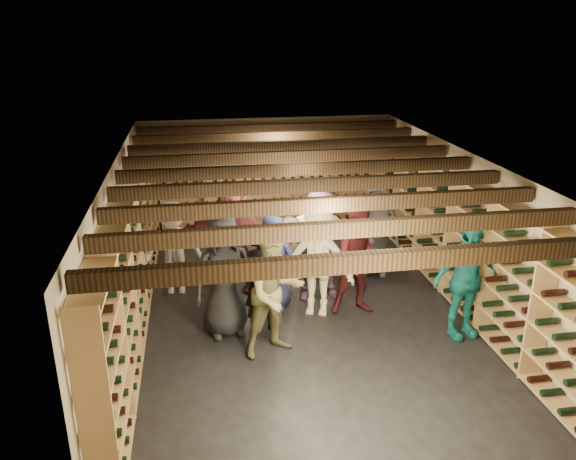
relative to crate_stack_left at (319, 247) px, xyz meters
The scene contains 23 objects.
ground 1.50m from the crate_stack_left, 114.95° to the right, with size 8.00×8.00×0.00m, color black.
walls 1.63m from the crate_stack_left, 114.95° to the right, with size 5.52×8.02×2.40m.
ceiling 2.44m from the crate_stack_left, 114.95° to the right, with size 5.50×8.00×0.01m, color beige.
ceiling_joists 2.33m from the crate_stack_left, 114.95° to the right, with size 5.40×7.12×0.18m.
wine_rack_left 3.49m from the crate_stack_left, 157.73° to the right, with size 0.32×7.50×2.15m.
wine_rack_right 2.44m from the crate_stack_left, 33.48° to the right, with size 0.32×7.50×2.15m.
wine_rack_back 2.68m from the crate_stack_left, 103.44° to the left, with size 4.70×0.30×2.15m.
crate_stack_left is the anchor object (origin of this frame).
crate_stack_right 0.72m from the crate_stack_left, 148.42° to the left, with size 0.53×0.38×0.51m.
crate_loose 1.65m from the crate_stack_left, 102.35° to the left, with size 0.50×0.33×0.17m, color tan.
person_0 2.78m from the crate_stack_left, 132.55° to the right, with size 0.90×0.59×1.84m, color black.
person_1 2.51m from the crate_stack_left, 121.82° to the right, with size 0.60×0.40×1.66m, color black.
person_2 2.95m from the crate_stack_left, 114.47° to the right, with size 0.88×0.68×1.81m, color brown.
person_3 1.78m from the crate_stack_left, 103.53° to the right, with size 1.16×0.67×1.79m, color beige.
person_4 3.10m from the crate_stack_left, 59.81° to the right, with size 1.05×0.44×1.79m, color #14706F.
person_5 1.79m from the crate_stack_left, 161.23° to the right, with size 1.77×0.56×1.90m, color maroon.
person_6 1.75m from the crate_stack_left, 127.86° to the right, with size 0.76×0.49×1.56m, color #1C2346.
person_7 0.94m from the crate_stack_left, 131.04° to the right, with size 0.58×0.38×1.59m, color gray.
person_8 1.81m from the crate_stack_left, 81.72° to the right, with size 0.86×0.67×1.77m, color #431418.
person_9 2.69m from the crate_stack_left, 168.08° to the right, with size 1.04×0.60×1.61m, color #B7B1A8.
person_10 1.67m from the crate_stack_left, behind, with size 0.88×0.37×1.50m, color #264B33.
person_11 1.22m from the crate_stack_left, 101.84° to the right, with size 1.75×0.56×1.89m, color #885C96.
person_12 1.12m from the crate_stack_left, 18.50° to the right, with size 0.85×0.55×1.74m, color #343538.
Camera 1 is at (-1.55, -8.08, 4.35)m, focal length 35.00 mm.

